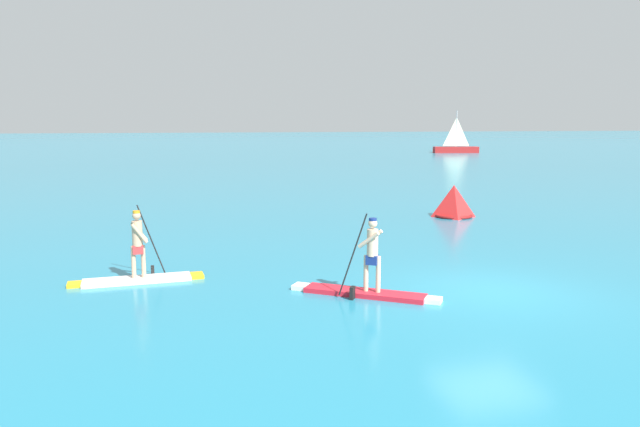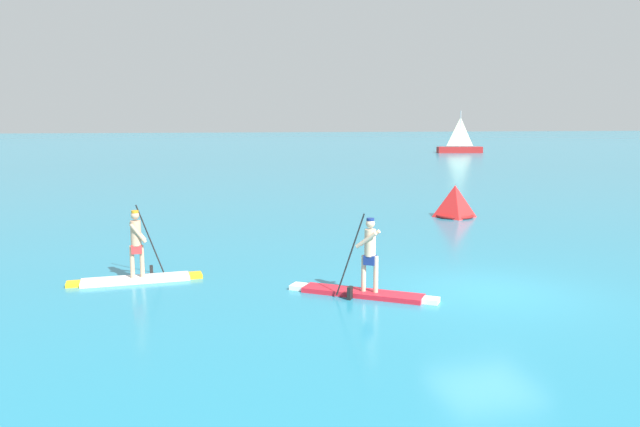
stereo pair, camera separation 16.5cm
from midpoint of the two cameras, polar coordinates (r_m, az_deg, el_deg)
name	(u,v)px [view 2 (the right image)]	position (r m, az deg, el deg)	size (l,w,h in m)	color
ground	(489,291)	(15.39, 15.69, -6.97)	(440.00, 440.00, 0.00)	teal
paddleboarder_near_left	(137,266)	(16.31, -16.36, -4.74)	(3.34, 0.96, 1.95)	white
paddleboarder_mid_center	(364,280)	(14.40, 4.41, -6.17)	(3.13, 2.39, 2.04)	red
race_marker_buoy	(455,203)	(26.73, 12.57, 0.98)	(1.67, 1.67, 1.37)	red
sailboat_right_horizon	(460,148)	(82.25, 12.90, 5.97)	(5.92, 2.61, 5.43)	#A51E1E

